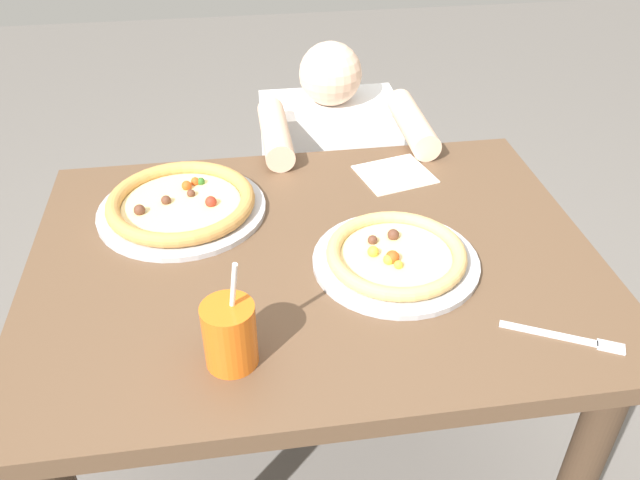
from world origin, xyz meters
TOP-DOWN VIEW (x-y plane):
  - ground_plane at (0.00, 0.00)m, footprint 8.00×8.00m
  - dining_table at (0.00, 0.00)m, footprint 1.11×0.83m
  - pizza_near at (0.15, -0.06)m, footprint 0.32×0.32m
  - pizza_far at (-0.26, 0.19)m, footprint 0.36×0.36m
  - drink_cup_colored at (-0.17, -0.26)m, footprint 0.09×0.09m
  - paper_napkin at (0.23, 0.27)m, footprint 0.19×0.18m
  - fork at (0.39, -0.29)m, footprint 0.19×0.11m
  - diner_seated at (0.14, 0.68)m, footprint 0.42×0.53m

SIDE VIEW (x-z plane):
  - ground_plane at x=0.00m, z-range 0.00..0.00m
  - diner_seated at x=0.14m, z-range -0.05..0.87m
  - dining_table at x=0.00m, z-range 0.25..1.00m
  - paper_napkin at x=0.23m, z-range 0.75..0.75m
  - fork at x=0.39m, z-range 0.75..0.75m
  - pizza_near at x=0.15m, z-range 0.75..0.79m
  - pizza_far at x=-0.26m, z-range 0.75..0.79m
  - drink_cup_colored at x=-0.17m, z-range 0.71..0.91m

